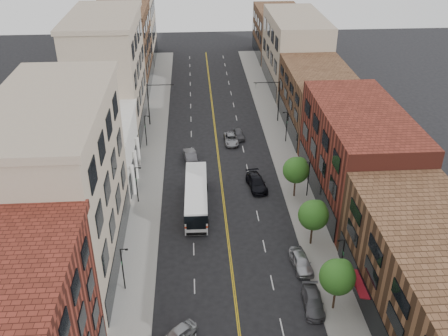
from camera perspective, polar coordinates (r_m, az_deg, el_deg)
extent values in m
cube|color=gray|center=(74.74, -8.30, 0.82)|extent=(4.00, 110.00, 0.15)
cube|color=gray|center=(75.67, 6.96, 1.30)|extent=(4.00, 110.00, 0.15)
cube|color=gray|center=(52.69, -18.06, -2.42)|extent=(10.00, 22.00, 18.00)
cube|color=silver|center=(70.39, -14.41, 1.86)|extent=(10.00, 14.00, 8.00)
cube|color=gray|center=(83.91, -13.05, 10.30)|extent=(10.00, 20.00, 18.00)
cube|color=brown|center=(103.25, -11.45, 13.18)|extent=(10.00, 20.00, 15.00)
cube|color=gray|center=(119.97, -10.61, 16.74)|extent=(10.00, 16.00, 20.00)
cube|color=brown|center=(47.79, 23.39, -13.29)|extent=(10.00, 26.00, 10.00)
cube|color=#572017|center=(65.27, 14.99, 1.48)|extent=(10.00, 22.00, 12.00)
cube|color=brown|center=(83.95, 10.73, 7.63)|extent=(10.00, 20.00, 10.00)
cube|color=gray|center=(102.66, 8.11, 13.07)|extent=(10.00, 22.00, 14.00)
cube|color=brown|center=(122.00, 6.23, 15.09)|extent=(10.00, 18.00, 11.00)
cylinder|color=black|center=(50.20, 12.49, -14.31)|extent=(0.22, 0.22, 2.50)
sphere|color=#1E5518|center=(48.44, 12.83, -12.04)|extent=(3.40, 3.40, 3.40)
sphere|color=#1E5518|center=(48.53, 13.35, -11.23)|extent=(2.04, 2.04, 2.04)
cylinder|color=black|center=(57.52, 9.95, -7.48)|extent=(0.22, 0.22, 2.50)
sphere|color=#1E5518|center=(55.99, 10.18, -5.31)|extent=(3.40, 3.40, 3.40)
sphere|color=#1E5518|center=(56.14, 10.64, -4.63)|extent=(2.04, 2.04, 2.04)
cylinder|color=black|center=(65.55, 8.07, -2.24)|extent=(0.22, 0.22, 2.50)
sphere|color=#1E5518|center=(64.21, 8.23, -0.24)|extent=(3.40, 3.40, 3.40)
sphere|color=#1E5518|center=(64.41, 8.63, 0.35)|extent=(2.04, 2.04, 2.04)
cylinder|color=black|center=(51.18, -11.49, -11.28)|extent=(0.14, 0.14, 5.00)
cylinder|color=black|center=(49.55, -11.38, -9.09)|extent=(0.70, 0.10, 0.10)
cube|color=black|center=(49.55, -11.08, -9.13)|extent=(0.28, 0.14, 0.14)
cube|color=#19592D|center=(50.60, -11.60, -10.51)|extent=(0.04, 0.55, 0.35)
cylinder|color=black|center=(64.07, -9.95, -1.91)|extent=(0.14, 0.14, 5.00)
cylinder|color=black|center=(62.78, -9.82, 0.04)|extent=(0.70, 0.10, 0.10)
cube|color=black|center=(62.77, -9.59, 0.01)|extent=(0.28, 0.14, 0.14)
cube|color=#19592D|center=(63.61, -10.02, -1.22)|extent=(0.04, 0.55, 0.35)
cylinder|color=black|center=(78.12, -8.95, 4.21)|extent=(0.14, 0.14, 5.00)
cylinder|color=black|center=(77.06, -8.83, 5.90)|extent=(0.70, 0.10, 0.10)
cube|color=black|center=(77.06, -8.64, 5.87)|extent=(0.28, 0.14, 0.14)
cube|color=#19592D|center=(77.74, -9.00, 4.81)|extent=(0.04, 0.55, 0.35)
cylinder|color=black|center=(52.67, 13.33, -10.16)|extent=(0.14, 0.14, 5.00)
cylinder|color=black|center=(51.04, 13.27, -8.03)|extent=(0.70, 0.10, 0.10)
cube|color=black|center=(51.01, 12.99, -8.10)|extent=(0.28, 0.14, 0.14)
cube|color=#19592D|center=(52.11, 13.44, -9.40)|extent=(0.04, 0.55, 0.35)
cylinder|color=black|center=(65.27, 9.61, -1.25)|extent=(0.14, 0.14, 5.00)
cylinder|color=black|center=(63.96, 9.49, 0.66)|extent=(0.70, 0.10, 0.10)
cube|color=black|center=(63.93, 9.27, 0.62)|extent=(0.28, 0.14, 0.14)
cube|color=#19592D|center=(64.82, 9.67, -0.56)|extent=(0.04, 0.55, 0.35)
cylinder|color=black|center=(79.10, 7.16, 4.68)|extent=(0.14, 0.14, 5.00)
cylinder|color=black|center=(78.03, 7.02, 6.34)|extent=(0.70, 0.10, 0.10)
cube|color=black|center=(78.01, 6.84, 6.30)|extent=(0.28, 0.14, 0.14)
cube|color=#19592D|center=(78.73, 7.20, 5.27)|extent=(0.04, 0.55, 0.35)
cylinder|color=black|center=(84.98, -8.63, 7.18)|extent=(0.18, 0.18, 7.20)
cylinder|color=black|center=(83.60, -7.28, 9.40)|extent=(4.40, 0.12, 0.12)
imported|color=black|center=(83.64, -6.02, 9.20)|extent=(0.15, 0.18, 0.90)
cylinder|color=black|center=(85.89, 6.27, 7.59)|extent=(0.18, 0.18, 7.20)
cylinder|color=black|center=(84.34, 4.91, 9.71)|extent=(4.40, 0.12, 0.12)
imported|color=black|center=(84.23, 3.67, 9.45)|extent=(0.15, 0.18, 0.90)
cube|color=white|center=(62.75, -3.19, -3.22)|extent=(2.90, 12.39, 2.98)
cube|color=black|center=(62.36, -3.21, -2.67)|extent=(2.95, 12.43, 1.08)
cube|color=red|center=(62.92, -3.18, -3.46)|extent=(2.95, 12.43, 0.23)
cube|color=black|center=(57.49, -3.20, -6.35)|extent=(2.26, 0.10, 1.65)
cylinder|color=black|center=(60.06, -4.46, -6.34)|extent=(0.31, 0.99, 0.99)
cylinder|color=black|center=(60.02, -1.86, -6.29)|extent=(0.31, 0.99, 0.99)
cylinder|color=black|center=(66.90, -4.32, -2.21)|extent=(0.31, 0.99, 0.99)
cylinder|color=black|center=(66.86, -1.99, -2.16)|extent=(0.31, 0.99, 0.99)
imported|color=#A6A9AD|center=(47.18, -5.34, -18.43)|extent=(3.96, 3.69, 1.32)
imported|color=#4F4F54|center=(50.51, 10.14, -14.83)|extent=(2.15, 4.69, 1.33)
imported|color=#ADAEB5|center=(54.60, 8.80, -10.52)|extent=(2.28, 4.73, 1.56)
imported|color=#545459|center=(74.11, -3.88, 1.44)|extent=(2.20, 4.88, 1.55)
imported|color=black|center=(67.34, 3.74, -1.68)|extent=(2.85, 5.53, 1.53)
imported|color=gray|center=(79.14, 0.84, 3.32)|extent=(2.22, 4.71, 1.30)
imported|color=#434347|center=(80.73, 1.66, 3.89)|extent=(1.93, 4.08, 1.35)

